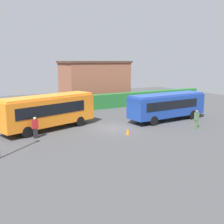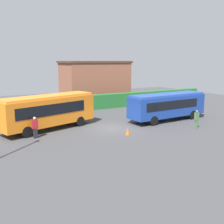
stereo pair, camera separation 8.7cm
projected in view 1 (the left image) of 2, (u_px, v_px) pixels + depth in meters
name	position (u px, v px, depth m)	size (l,w,h in m)	color
ground_plane	(114.00, 128.00, 27.19)	(64.00, 64.00, 0.00)	#424244
bus_orange	(48.00, 110.00, 26.40)	(9.83, 5.06, 3.31)	orange
bus_blue	(167.00, 105.00, 30.49)	(9.57, 2.89, 3.00)	navy
person_left	(35.00, 127.00, 23.55)	(0.52, 0.31, 1.87)	black
person_center	(197.00, 119.00, 26.89)	(0.44, 0.28, 1.84)	#4C6B47
hedge_row	(73.00, 104.00, 36.14)	(44.00, 1.18, 1.96)	#22642C
depot_building	(94.00, 82.00, 43.40)	(10.34, 6.01, 6.51)	brown
traffic_cone	(128.00, 131.00, 24.85)	(0.36, 0.36, 0.60)	orange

